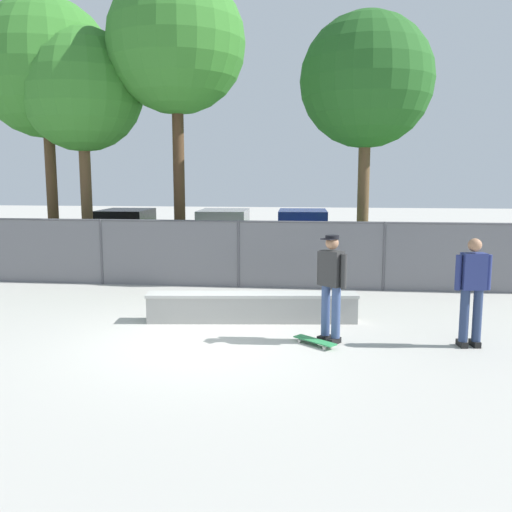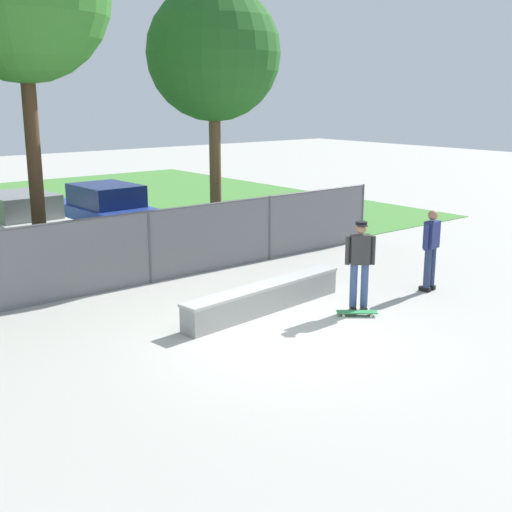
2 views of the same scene
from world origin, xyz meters
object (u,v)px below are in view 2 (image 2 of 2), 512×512
(skateboard, at_px, (357,312))
(bystander, at_px, (431,247))
(concrete_ledge, at_px, (265,298))
(tree_far, at_px, (214,54))
(car_white, at_px, (20,223))
(skateboarder, at_px, (360,261))
(car_blue, at_px, (105,211))

(skateboard, distance_m, bystander, 2.72)
(concrete_ledge, height_order, tree_far, tree_far)
(tree_far, bearing_deg, car_white, 145.11)
(skateboarder, distance_m, car_blue, 9.65)
(skateboard, relative_size, tree_far, 0.10)
(bystander, bearing_deg, skateboarder, 179.71)
(skateboard, xyz_separation_m, bystander, (2.55, 0.19, 0.94))
(concrete_ledge, distance_m, bystander, 4.03)
(car_white, relative_size, car_blue, 1.00)
(skateboarder, bearing_deg, tree_far, 81.11)
(tree_far, xyz_separation_m, car_blue, (-1.76, 3.31, -4.47))
(skateboarder, bearing_deg, bystander, -0.29)
(tree_far, bearing_deg, car_blue, 117.94)
(bystander, bearing_deg, car_blue, 107.66)
(concrete_ledge, relative_size, tree_far, 0.58)
(skateboard, relative_size, bystander, 0.41)
(concrete_ledge, bearing_deg, skateboard, -48.26)
(skateboarder, height_order, tree_far, tree_far)
(car_blue, bearing_deg, skateboarder, -85.42)
(skateboarder, distance_m, skateboard, 1.01)
(skateboard, xyz_separation_m, car_blue, (-0.51, 9.82, 0.77))
(concrete_ledge, xyz_separation_m, car_white, (-1.97, 8.22, 0.55))
(concrete_ledge, distance_m, skateboarder, 2.04)
(skateboarder, height_order, bystander, skateboarder)
(bystander, bearing_deg, skateboard, -175.70)
(tree_far, bearing_deg, skateboarder, -98.89)
(car_blue, bearing_deg, bystander, -72.34)
(tree_far, bearing_deg, concrete_ledge, -115.75)
(skateboarder, bearing_deg, car_blue, 94.58)
(car_blue, xyz_separation_m, bystander, (3.06, -9.63, 0.17))
(car_white, height_order, bystander, bystander)
(skateboard, bearing_deg, tree_far, 79.18)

